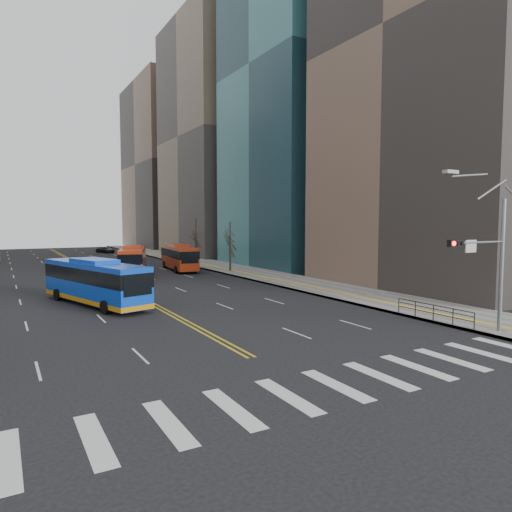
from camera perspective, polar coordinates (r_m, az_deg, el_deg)
ground at (r=18.94m, az=7.09°, el=-16.35°), size 220.00×220.00×0.00m
sidewalk_right at (r=65.87m, az=-3.99°, el=-1.40°), size 7.00×130.00×0.15m
crosswalk at (r=18.94m, az=7.09°, el=-16.33°), size 26.70×4.00×0.01m
centerline at (r=70.34m, az=-20.60°, el=-1.36°), size 0.55×100.00×0.01m
office_towers at (r=85.17m, az=-22.41°, el=15.72°), size 83.00×134.00×58.00m
signal_mast at (r=29.30m, az=26.91°, el=0.31°), size 5.37×0.37×9.39m
pedestrian_railing at (r=32.58m, az=21.29°, el=-6.30°), size 0.06×6.06×1.02m
street_trees at (r=48.92m, az=-25.38°, el=1.82°), size 35.20×47.20×7.60m
blue_bus at (r=38.74m, az=-19.51°, el=-2.92°), size 6.27×12.99×3.70m
red_bus_near at (r=58.26m, az=-15.12°, el=-0.34°), size 6.12×12.01×3.71m
red_bus_far at (r=63.12m, az=-9.60°, el=0.03°), size 3.79×11.43×3.56m
car_dark_mid at (r=72.71m, az=-15.07°, el=-0.56°), size 2.43×3.97×1.26m
car_dark_far at (r=101.33m, az=-18.29°, el=0.72°), size 3.67×4.98×1.26m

